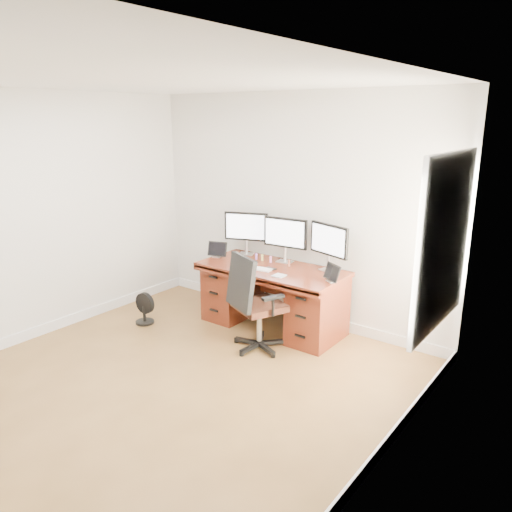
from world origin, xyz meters
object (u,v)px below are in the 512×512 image
Objects in this scene: monitor_center at (285,234)px; desk at (273,295)px; keyboard at (260,269)px; floor_fan at (144,309)px; office_chair at (255,318)px.

desk is at bearing -95.85° from monitor_center.
keyboard is at bearing -106.19° from desk.
monitor_center is (1.31, 1.08, 0.90)m from floor_fan.
desk is 1.57m from floor_fan.
monitor_center is 2.00× the size of keyboard.
keyboard is at bearing 23.57° from floor_fan.
monitor_center reaches higher than office_chair.
monitor_center is 0.54m from keyboard.
office_chair is at bearing -72.88° from desk.
office_chair is at bearing -83.50° from monitor_center.
desk is 6.16× the size of keyboard.
floor_fan is 1.92m from monitor_center.
keyboard reaches higher than floor_fan.
keyboard is (1.25, 0.65, 0.57)m from floor_fan.
desk is 4.46× the size of floor_fan.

